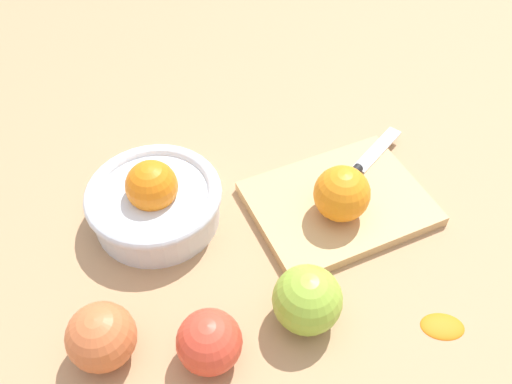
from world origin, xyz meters
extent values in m
plane|color=tan|center=(0.00, 0.00, 0.00)|extent=(2.40, 2.40, 0.00)
cylinder|color=silver|center=(-0.17, 0.12, 0.03)|extent=(0.17, 0.17, 0.05)
torus|color=silver|center=(-0.17, 0.12, 0.05)|extent=(0.18, 0.18, 0.02)
sphere|color=orange|center=(-0.17, 0.12, 0.07)|extent=(0.07, 0.07, 0.07)
cube|color=tan|center=(0.07, 0.08, 0.01)|extent=(0.26, 0.22, 0.02)
sphere|color=orange|center=(0.06, 0.06, 0.05)|extent=(0.07, 0.07, 0.07)
cube|color=silver|center=(0.16, 0.16, 0.02)|extent=(0.10, 0.08, 0.00)
cylinder|color=black|center=(0.10, 0.11, 0.02)|extent=(0.04, 0.04, 0.01)
sphere|color=#D6422D|center=(-0.14, -0.09, 0.04)|extent=(0.07, 0.07, 0.07)
sphere|color=#8EB738|center=(-0.02, -0.07, 0.04)|extent=(0.08, 0.08, 0.08)
sphere|color=#CC6638|center=(-0.25, -0.06, 0.04)|extent=(0.08, 0.08, 0.08)
ellipsoid|color=orange|center=(0.13, -0.12, 0.00)|extent=(0.06, 0.05, 0.01)
camera|label=1|loc=(-0.16, -0.37, 0.59)|focal=38.39mm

